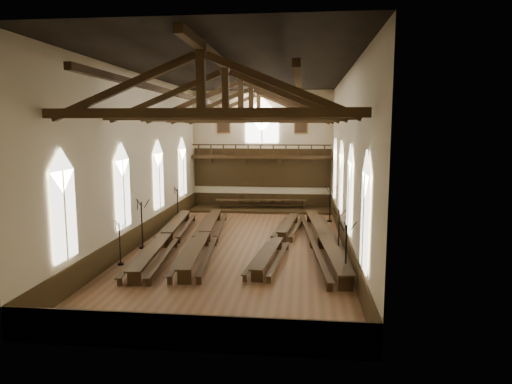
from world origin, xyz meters
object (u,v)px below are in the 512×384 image
refectory_row_d (324,237)px  candelabrum_right_far (330,211)px  refectory_row_b (204,235)px  refectory_row_a (166,236)px  candelabrum_left_far (178,211)px  candelabrum_right_near (346,263)px  refectory_row_c (280,238)px  dais (261,209)px  high_table (261,201)px  candelabrum_left_mid (142,234)px  candelabrum_right_mid (339,241)px  candelabrum_left_near (120,251)px

refectory_row_d → candelabrum_right_far: (0.75, 7.42, 0.21)m
refectory_row_b → refectory_row_d: refectory_row_d is taller
refectory_row_a → candelabrum_right_far: (9.98, 7.95, 0.25)m
candelabrum_left_far → candelabrum_right_far: size_ratio=0.99×
refectory_row_a → candelabrum_right_near: (9.98, -5.27, 0.28)m
refectory_row_a → refectory_row_c: (6.71, 0.64, -0.07)m
refectory_row_c → candelabrum_right_far: bearing=65.9°
candelabrum_left_far → dais: bearing=43.3°
dais → candelabrum_left_far: 7.80m
candelabrum_right_far → high_table: bearing=143.7°
refectory_row_a → refectory_row_d: refectory_row_d is taller
refectory_row_a → refectory_row_c: bearing=5.5°
refectory_row_a → candelabrum_right_near: bearing=-27.8°
candelabrum_left_far → candelabrum_left_mid: bearing=-90.0°
dais → candelabrum_right_far: size_ratio=4.30×
candelabrum_right_mid → dais: bearing=112.9°
refectory_row_a → candelabrum_left_near: size_ratio=6.35×
candelabrum_left_near → candelabrum_right_near: candelabrum_right_near is taller
refectory_row_d → candelabrum_right_mid: candelabrum_right_mid is taller
refectory_row_b → dais: (2.35, 11.45, -0.47)m
candelabrum_left_mid → candelabrum_left_far: 7.40m
candelabrum_left_near → candelabrum_right_near: size_ratio=0.83×
refectory_row_b → candelabrum_left_near: (-3.31, -4.47, 0.13)m
refectory_row_d → candelabrum_right_mid: size_ratio=5.81×
dais → candelabrum_right_mid: size_ratio=4.38×
dais → candelabrum_right_mid: bearing=-67.1°
refectory_row_b → candelabrum_left_mid: candelabrum_left_mid is taller
dais → candelabrum_left_mid: 13.95m
refectory_row_c → candelabrum_left_near: 9.10m
refectory_row_a → dais: bearing=69.3°
refectory_row_b → candelabrum_left_far: 6.96m
high_table → refectory_row_b: bearing=-101.6°
refectory_row_a → candelabrum_left_near: (-1.12, -3.97, 0.14)m
refectory_row_c → candelabrum_right_near: size_ratio=4.97×
refectory_row_c → refectory_row_b: bearing=-178.2°
candelabrum_right_near → candelabrum_left_near: bearing=173.3°
dais → high_table: 0.71m
refectory_row_d → candelabrum_right_mid: (0.75, -1.44, 0.20)m
candelabrum_right_mid → refectory_row_d: bearing=117.5°
refectory_row_a → dais: size_ratio=1.28×
dais → candelabrum_right_far: 6.80m
candelabrum_right_mid → candelabrum_right_near: bearing=-90.0°
candelabrum_right_mid → candelabrum_left_near: bearing=-164.6°
candelabrum_right_far → refectory_row_c: bearing=-114.1°
high_table → candelabrum_right_near: size_ratio=2.77×
candelabrum_right_far → candelabrum_left_mid: bearing=-141.8°
refectory_row_d → candelabrum_left_near: candelabrum_left_near is taller
refectory_row_c → candelabrum_left_far: bearing=142.7°
refectory_row_d → candelabrum_right_near: bearing=-82.6°
dais → candelabrum_left_far: size_ratio=4.37×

